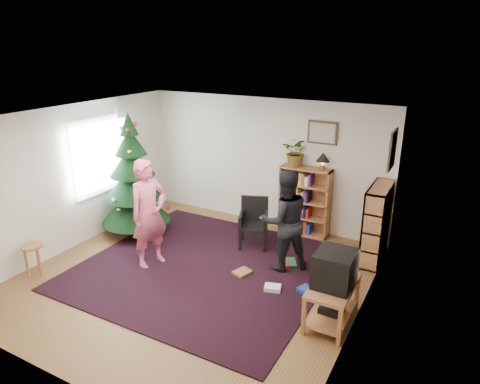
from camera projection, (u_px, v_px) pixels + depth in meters
The scene contains 23 objects.
floor at pixel (195, 276), 6.73m from camera, with size 5.00×5.00×0.00m, color brown.
ceiling at pixel (188, 117), 5.89m from camera, with size 5.00×5.00×0.00m, color white.
wall_back at pixel (264, 162), 8.38m from camera, with size 5.00×0.02×2.50m, color silver.
wall_front at pixel (49, 281), 4.23m from camera, with size 5.00×0.02×2.50m, color silver.
wall_left at pixel (73, 178), 7.43m from camera, with size 0.02×5.00×2.50m, color silver.
wall_right at pixel (362, 237), 5.19m from camera, with size 0.02×5.00×2.50m, color silver.
rug at pixel (205, 267), 6.97m from camera, with size 3.80×3.60×0.02m, color black.
window_pane at pixel (98, 156), 7.83m from camera, with size 0.04×1.20×1.40m, color silver.
curtain at pixel (126, 148), 8.39m from camera, with size 0.06×0.35×1.60m, color silver.
picture_back at pixel (323, 133), 7.61m from camera, with size 0.55×0.03×0.42m.
picture_right at pixel (393, 150), 6.42m from camera, with size 0.03×0.50×0.60m.
christmas_tree at pixel (134, 185), 7.95m from camera, with size 1.28×1.28×2.32m.
bookshelf_back at pixel (305, 200), 8.03m from camera, with size 0.95×0.30×1.30m.
bookshelf_right at pixel (377, 223), 7.05m from camera, with size 0.30×0.95×1.30m.
tv_stand at pixel (332, 299), 5.55m from camera, with size 0.51×0.92×0.55m.
crt_tv at pixel (335, 269), 5.40m from camera, with size 0.49×0.53×0.46m.
armchair at pixel (256, 220), 7.62m from camera, with size 0.63×0.64×0.89m.
stool at pixel (33, 252), 6.60m from camera, with size 0.32×0.32×0.54m.
person_standing at pixel (149, 214), 6.82m from camera, with size 0.65×0.43×1.79m, color #D55572.
person_by_chair at pixel (284, 221), 6.70m from camera, with size 0.81×0.63×1.67m, color black.
potted_plant at pixel (297, 152), 7.81m from camera, with size 0.50×0.43×0.55m, color gray.
table_lamp at pixel (323, 158), 7.61m from camera, with size 0.24×0.24×0.33m.
floor_clutter at pixel (286, 274), 6.71m from camera, with size 1.27×1.11×0.08m.
Camera 1 is at (3.42, -4.85, 3.50)m, focal length 32.00 mm.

